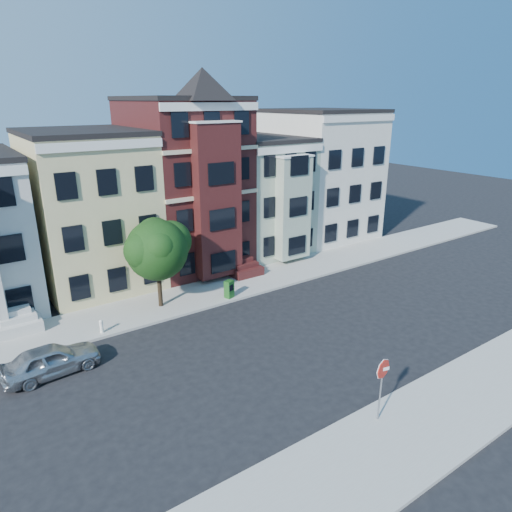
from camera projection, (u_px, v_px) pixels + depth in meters
ground at (310, 336)px, 24.60m from camera, size 120.00×120.00×0.00m
far_sidewalk at (231, 287)px, 30.79m from camera, size 60.00×4.00×0.15m
near_sidewalk at (441, 414)px, 18.37m from camera, size 60.00×4.00×0.15m
house_yellow at (90, 211)px, 30.44m from camera, size 7.00×9.00×10.00m
house_brown at (184, 186)px, 33.90m from camera, size 7.00×9.00×12.00m
house_green at (255, 196)px, 37.90m from camera, size 6.00×9.00×9.00m
house_cream at (319, 176)px, 41.35m from camera, size 8.00×9.00×11.00m
street_tree at (157, 254)px, 26.75m from camera, size 7.32×7.32×6.68m
parked_car at (51, 360)px, 20.97m from camera, size 4.41×2.03×1.47m
newspaper_box at (229, 289)px, 28.82m from camera, size 0.62×0.58×1.13m
fire_hydrant at (102, 328)px, 24.54m from camera, size 0.25×0.25×0.59m
stop_sign at (381, 386)px, 17.49m from camera, size 0.84×0.31×3.05m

